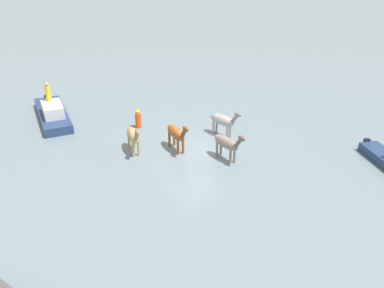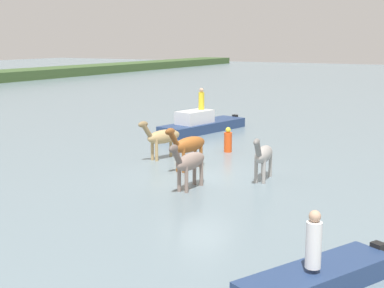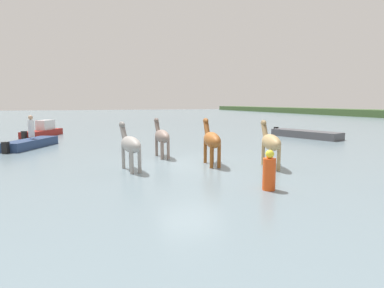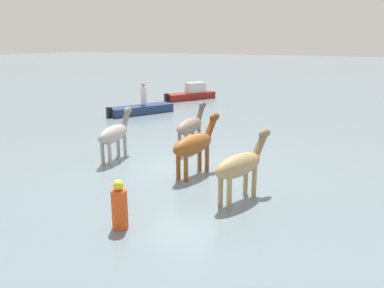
{
  "view_description": "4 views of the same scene",
  "coord_description": "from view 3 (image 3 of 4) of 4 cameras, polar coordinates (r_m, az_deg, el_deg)",
  "views": [
    {
      "loc": [
        -15.23,
        11.36,
        9.71
      ],
      "look_at": [
        -0.91,
        0.76,
        0.94
      ],
      "focal_mm": 37.47,
      "sensor_mm": 36.0,
      "label": 1
    },
    {
      "loc": [
        -17.33,
        -9.58,
        5.04
      ],
      "look_at": [
        0.72,
        0.66,
        1.0
      ],
      "focal_mm": 50.5,
      "sensor_mm": 36.0,
      "label": 2
    },
    {
      "loc": [
        11.79,
        -4.05,
        2.44
      ],
      "look_at": [
        -0.56,
        0.28,
        0.71
      ],
      "focal_mm": 29.44,
      "sensor_mm": 36.0,
      "label": 3
    },
    {
      "loc": [
        10.41,
        5.87,
        4.06
      ],
      "look_at": [
        -0.06,
        0.31,
        0.8
      ],
      "focal_mm": 35.42,
      "sensor_mm": 36.0,
      "label": 4
    }
  ],
  "objects": [
    {
      "name": "boat_launch_far",
      "position": [
        19.21,
        -27.21,
        -0.15
      ],
      "size": [
        3.86,
        2.56,
        0.71
      ],
      "rotation": [
        0.0,
        0.0,
        2.7
      ],
      "color": "navy",
      "rests_on": "ground_plane"
    },
    {
      "name": "boat_tender_starboard",
      "position": [
        25.31,
        -25.42,
        1.94
      ],
      "size": [
        3.79,
        2.64,
        1.31
      ],
      "rotation": [
        0.0,
        0.0,
        2.66
      ],
      "color": "maroon",
      "rests_on": "ground_plane"
    },
    {
      "name": "buoy_channel_marker",
      "position": [
        9.1,
        13.81,
        -4.96
      ],
      "size": [
        0.36,
        0.36,
        1.14
      ],
      "color": "#E54C19",
      "rests_on": "ground_plane"
    },
    {
      "name": "horse_dun_straggler",
      "position": [
        11.54,
        -11.14,
        -0.07
      ],
      "size": [
        2.22,
        0.76,
        1.72
      ],
      "rotation": [
        0.0,
        0.0,
        3.29
      ],
      "color": "#9E9993",
      "rests_on": "ground_plane"
    },
    {
      "name": "boat_dinghy_port",
      "position": [
        23.41,
        19.81,
        1.52
      ],
      "size": [
        5.13,
        2.79,
        0.75
      ],
      "rotation": [
        0.0,
        0.0,
        0.31
      ],
      "color": "#4C4C51",
      "rests_on": "ground_plane"
    },
    {
      "name": "ground_plane",
      "position": [
        12.7,
        -0.34,
        -3.57
      ],
      "size": [
        195.14,
        195.14,
        0.0
      ],
      "primitive_type": "plane",
      "color": "slate"
    },
    {
      "name": "horse_mid_herd",
      "position": [
        12.33,
        3.55,
        0.74
      ],
      "size": [
        2.33,
        0.82,
        1.8
      ],
      "rotation": [
        0.0,
        0.0,
        2.98
      ],
      "color": "brown",
      "rests_on": "ground_plane"
    },
    {
      "name": "person_boatman_standing",
      "position": [
        19.38,
        -27.13,
        2.76
      ],
      "size": [
        0.32,
        0.32,
        1.19
      ],
      "color": "silver",
      "rests_on": "boat_launch_far"
    },
    {
      "name": "horse_rear_stallion",
      "position": [
        14.14,
        -5.53,
        1.42
      ],
      "size": [
        2.2,
        0.51,
        1.72
      ],
      "rotation": [
        0.0,
        0.0,
        3.14
      ],
      "color": "gray",
      "rests_on": "ground_plane"
    },
    {
      "name": "horse_gray_outer",
      "position": [
        12.23,
        14.02,
        0.33
      ],
      "size": [
        2.24,
        1.0,
        1.74
      ],
      "rotation": [
        0.0,
        0.0,
        2.85
      ],
      "color": "tan",
      "rests_on": "ground_plane"
    }
  ]
}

